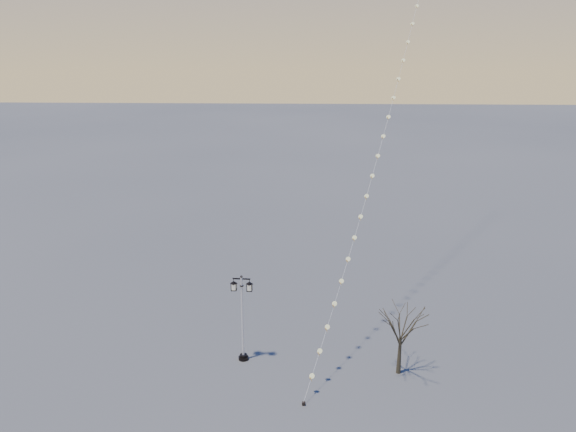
{
  "coord_description": "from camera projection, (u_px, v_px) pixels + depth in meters",
  "views": [
    {
      "loc": [
        2.53,
        -27.79,
        19.3
      ],
      "look_at": [
        1.28,
        4.71,
        9.12
      ],
      "focal_mm": 35.53,
      "sensor_mm": 36.0,
      "label": 1
    }
  ],
  "objects": [
    {
      "name": "street_lamp",
      "position": [
        242.0,
        314.0,
        34.85
      ],
      "size": [
        1.45,
        0.63,
        5.71
      ],
      "rotation": [
        0.0,
        0.0,
        -0.05
      ],
      "color": "black",
      "rests_on": "ground"
    },
    {
      "name": "ground",
      "position": [
        262.0,
        393.0,
        32.36
      ],
      "size": [
        300.0,
        300.0,
        0.0
      ],
      "primitive_type": "plane",
      "color": "#4E504F",
      "rests_on": "ground"
    },
    {
      "name": "kite_train",
      "position": [
        398.0,
        57.0,
        40.99
      ],
      "size": [
        13.47,
        32.61,
        36.15
      ],
      "rotation": [
        0.0,
        0.0,
        0.25
      ],
      "color": "black",
      "rests_on": "ground"
    },
    {
      "name": "bare_tree",
      "position": [
        401.0,
        328.0,
        33.44
      ],
      "size": [
        2.65,
        2.65,
        4.39
      ],
      "rotation": [
        0.0,
        0.0,
        -0.42
      ],
      "color": "#342D1D",
      "rests_on": "ground"
    }
  ]
}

